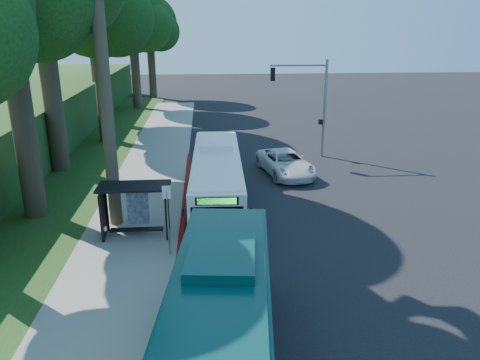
{
  "coord_description": "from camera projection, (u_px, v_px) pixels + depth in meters",
  "views": [
    {
      "loc": [
        -3.79,
        -22.86,
        9.36
      ],
      "look_at": [
        -1.97,
        1.0,
        1.33
      ],
      "focal_mm": 35.0,
      "sensor_mm": 36.0,
      "label": 1
    }
  ],
  "objects": [
    {
      "name": "ground",
      "position": [
        278.0,
        209.0,
        24.86
      ],
      "size": [
        140.0,
        140.0,
        0.0
      ],
      "primitive_type": "plane",
      "color": "black",
      "rests_on": "ground"
    },
    {
      "name": "sidewalk",
      "position": [
        139.0,
        212.0,
        24.32
      ],
      "size": [
        4.5,
        70.0,
        0.12
      ],
      "primitive_type": "cube",
      "color": "gray",
      "rests_on": "ground"
    },
    {
      "name": "red_curb",
      "position": [
        180.0,
        244.0,
        20.7
      ],
      "size": [
        0.25,
        30.0,
        0.13
      ],
      "primitive_type": "cube",
      "color": "maroon",
      "rests_on": "ground"
    },
    {
      "name": "grass_verge",
      "position": [
        56.0,
        184.0,
        28.64
      ],
      "size": [
        8.0,
        70.0,
        0.06
      ],
      "primitive_type": "cube",
      "color": "#234719",
      "rests_on": "ground"
    },
    {
      "name": "bus_shelter",
      "position": [
        130.0,
        200.0,
        21.06
      ],
      "size": [
        3.2,
        1.51,
        2.55
      ],
      "color": "black",
      "rests_on": "ground"
    },
    {
      "name": "stop_sign_pole",
      "position": [
        167.0,
        211.0,
        19.08
      ],
      "size": [
        0.35,
        0.06,
        3.17
      ],
      "color": "gray",
      "rests_on": "ground"
    },
    {
      "name": "traffic_signal_pole",
      "position": [
        311.0,
        97.0,
        33.18
      ],
      "size": [
        4.1,
        0.3,
        7.0
      ],
      "color": "gray",
      "rests_on": "ground"
    },
    {
      "name": "tree_2",
      "position": [
        96.0,
        8.0,
        35.78
      ],
      "size": [
        8.82,
        8.4,
        15.12
      ],
      "color": "#382B1E",
      "rests_on": "ground"
    },
    {
      "name": "tree_4",
      "position": [
        133.0,
        20.0,
        51.18
      ],
      "size": [
        8.4,
        8.0,
        14.14
      ],
      "color": "#382B1E",
      "rests_on": "ground"
    },
    {
      "name": "tree_5",
      "position": [
        150.0,
        27.0,
        59.06
      ],
      "size": [
        7.35,
        7.0,
        12.86
      ],
      "color": "#382B1E",
      "rests_on": "ground"
    },
    {
      "name": "white_bus",
      "position": [
        217.0,
        181.0,
        24.06
      ],
      "size": [
        2.7,
        11.31,
        3.35
      ],
      "rotation": [
        0.0,
        0.0,
        -0.03
      ],
      "color": "white",
      "rests_on": "ground"
    },
    {
      "name": "teal_bus",
      "position": [
        217.0,
        357.0,
        11.23
      ],
      "size": [
        3.83,
        12.29,
        3.6
      ],
      "rotation": [
        0.0,
        0.0,
        -0.1
      ],
      "color": "#0A3B38",
      "rests_on": "ground"
    },
    {
      "name": "pickup",
      "position": [
        286.0,
        163.0,
        30.28
      ],
      "size": [
        3.6,
        5.97,
        1.55
      ],
      "primitive_type": "imported",
      "rotation": [
        0.0,
        0.0,
        0.19
      ],
      "color": "silver",
      "rests_on": "ground"
    }
  ]
}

